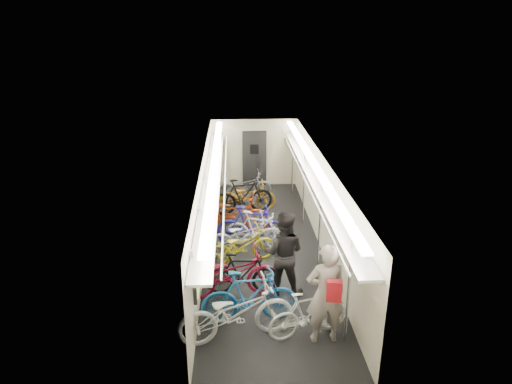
{
  "coord_description": "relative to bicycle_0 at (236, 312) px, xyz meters",
  "views": [
    {
      "loc": [
        -0.74,
        -10.65,
        5.54
      ],
      "look_at": [
        -0.14,
        1.13,
        1.15
      ],
      "focal_mm": 32.0,
      "sensor_mm": 36.0,
      "label": 1
    }
  ],
  "objects": [
    {
      "name": "bicycle_7",
      "position": [
        0.43,
        3.8,
        -0.02
      ],
      "size": [
        1.87,
        0.67,
        1.1
      ],
      "primitive_type": "imported",
      "rotation": [
        0.0,
        0.0,
        1.49
      ],
      "color": "navy",
      "rests_on": "ground"
    },
    {
      "name": "bicycle_1",
      "position": [
        0.26,
        0.5,
        -0.0
      ],
      "size": [
        1.93,
        0.67,
        1.14
      ],
      "primitive_type": "imported",
      "rotation": [
        0.0,
        0.0,
        1.64
      ],
      "color": "#1C62AB",
      "rests_on": "ground"
    },
    {
      "name": "bicycle_4",
      "position": [
        0.15,
        2.85,
        -0.11
      ],
      "size": [
        1.84,
        1.11,
        0.91
      ],
      "primitive_type": "imported",
      "rotation": [
        0.0,
        0.0,
        1.88
      ],
      "color": "gold",
      "rests_on": "ground"
    },
    {
      "name": "bicycle_11",
      "position": [
        1.34,
        0.02,
        -0.09
      ],
      "size": [
        1.67,
        0.9,
        0.97
      ],
      "primitive_type": "imported",
      "rotation": [
        0.0,
        0.0,
        1.87
      ],
      "color": "white",
      "rests_on": "ground"
    },
    {
      "name": "passenger_mid",
      "position": [
        1.02,
        1.53,
        0.37
      ],
      "size": [
        1.08,
        0.94,
        1.89
      ],
      "primitive_type": "imported",
      "rotation": [
        0.0,
        0.0,
        2.86
      ],
      "color": "black",
      "rests_on": "ground"
    },
    {
      "name": "bicycle_2",
      "position": [
        -0.1,
        1.41,
        -0.03
      ],
      "size": [
        2.13,
        0.93,
        1.09
      ],
      "primitive_type": "imported",
      "rotation": [
        0.0,
        0.0,
        1.67
      ],
      "color": "maroon",
      "rests_on": "ground"
    },
    {
      "name": "train_car_shell",
      "position": [
        0.38,
        4.31,
        1.09
      ],
      "size": [
        10.0,
        10.0,
        10.0
      ],
      "color": "black",
      "rests_on": "ground"
    },
    {
      "name": "bicycle_12",
      "position": [
        0.33,
        7.11,
        -0.08
      ],
      "size": [
        1.92,
        0.84,
        0.98
      ],
      "primitive_type": "imported",
      "rotation": [
        0.0,
        0.0,
        1.68
      ],
      "color": "slate",
      "rests_on": "ground"
    },
    {
      "name": "passenger_near",
      "position": [
        1.6,
        -0.12,
        0.41
      ],
      "size": [
        0.75,
        0.52,
        1.96
      ],
      "primitive_type": "imported",
      "rotation": [
        0.0,
        0.0,
        3.21
      ],
      "color": "gray",
      "rests_on": "ground"
    },
    {
      "name": "bicycle_9",
      "position": [
        0.27,
        5.95,
        -0.0
      ],
      "size": [
        1.96,
        0.96,
        1.13
      ],
      "primitive_type": "imported",
      "rotation": [
        0.0,
        0.0,
        1.81
      ],
      "color": "black",
      "rests_on": "ground"
    },
    {
      "name": "bicycle_5",
      "position": [
        0.58,
        3.59,
        -0.06
      ],
      "size": [
        1.76,
        1.1,
        1.02
      ],
      "primitive_type": "imported",
      "rotation": [
        0.0,
        0.0,
        1.18
      ],
      "color": "silver",
      "rests_on": "ground"
    },
    {
      "name": "bicycle_3",
      "position": [
        0.16,
        1.49,
        -0.08
      ],
      "size": [
        1.67,
        0.53,
        0.99
      ],
      "primitive_type": "imported",
      "rotation": [
        0.0,
        0.0,
        1.53
      ],
      "color": "black",
      "rests_on": "ground"
    },
    {
      "name": "backpack",
      "position": [
        1.66,
        -0.48,
        0.71
      ],
      "size": [
        0.28,
        0.19,
        0.38
      ],
      "primitive_type": "cube",
      "rotation": [
        0.0,
        0.0,
        -0.19
      ],
      "color": "#A31018",
      "rests_on": "passenger_near"
    },
    {
      "name": "bicycle_8",
      "position": [
        -0.05,
        4.71,
        -0.02
      ],
      "size": [
        2.2,
        1.12,
        1.1
      ],
      "primitive_type": "imported",
      "rotation": [
        0.0,
        0.0,
        1.38
      ],
      "color": "#9B3211",
      "rests_on": "ground"
    },
    {
      "name": "bicycle_10",
      "position": [
        0.42,
        6.24,
        -0.11
      ],
      "size": [
        1.76,
        0.63,
        0.92
      ],
      "primitive_type": "imported",
      "rotation": [
        0.0,
        0.0,
        1.58
      ],
      "color": "orange",
      "rests_on": "ground"
    },
    {
      "name": "bicycle_0",
      "position": [
        0.0,
        0.0,
        0.0
      ],
      "size": [
        2.29,
        1.23,
        1.14
      ],
      "primitive_type": "imported",
      "rotation": [
        0.0,
        0.0,
        1.8
      ],
      "color": "silver",
      "rests_on": "ground"
    },
    {
      "name": "bicycle_6",
      "position": [
        0.23,
        3.33,
        -0.07
      ],
      "size": [
        1.99,
        1.03,
        1.0
      ],
      "primitive_type": "imported",
      "rotation": [
        0.0,
        0.0,
        1.77
      ],
      "color": "#B2B2B7",
      "rests_on": "ground"
    }
  ]
}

